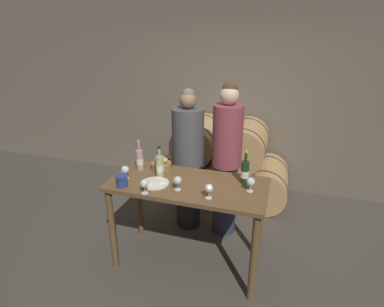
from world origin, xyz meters
TOP-DOWN VIEW (x-y plane):
  - ground_plane at (0.00, 0.00)m, footprint 10.00×10.00m
  - stone_wall_back at (0.00, 2.07)m, footprint 10.00×0.12m
  - barrel_stack at (0.00, 1.52)m, footprint 1.95×0.86m
  - tasting_table at (0.00, 0.00)m, footprint 1.52×0.71m
  - person_left at (-0.22, 0.67)m, footprint 0.37×0.37m
  - person_right at (0.24, 0.67)m, footprint 0.34×0.34m
  - wine_bottle_red at (0.52, 0.17)m, footprint 0.08×0.08m
  - wine_bottle_white at (-0.31, 0.07)m, footprint 0.08×0.08m
  - wine_bottle_rose at (-0.58, 0.15)m, footprint 0.08×0.08m
  - blue_crock at (-0.56, -0.25)m, footprint 0.12×0.12m
  - bread_basket at (-0.37, 0.24)m, footprint 0.21×0.21m
  - cheese_plate at (-0.29, -0.12)m, footprint 0.27×0.27m
  - wine_glass_far_left at (-0.61, -0.10)m, footprint 0.08×0.08m
  - wine_glass_left at (-0.30, -0.31)m, footprint 0.08×0.08m
  - wine_glass_center at (-0.04, -0.16)m, footprint 0.08×0.08m
  - wine_glass_right at (0.27, -0.22)m, footprint 0.08×0.08m
  - wine_glass_far_right at (0.60, 0.01)m, footprint 0.08×0.08m

SIDE VIEW (x-z plane):
  - ground_plane at x=0.00m, z-range 0.00..0.00m
  - barrel_stack at x=0.00m, z-range -0.06..1.11m
  - tasting_table at x=0.00m, z-range 0.33..1.27m
  - person_left at x=-0.22m, z-range 0.01..1.74m
  - person_right at x=0.24m, z-range 0.03..1.84m
  - cheese_plate at x=-0.29m, z-range 0.93..0.97m
  - bread_basket at x=-0.37m, z-range 0.92..1.06m
  - blue_crock at x=-0.56m, z-range 0.94..1.05m
  - wine_glass_far_left at x=-0.61m, z-range 0.96..1.10m
  - wine_glass_left at x=-0.30m, z-range 0.96..1.10m
  - wine_glass_center at x=-0.04m, z-range 0.96..1.10m
  - wine_glass_right at x=0.27m, z-range 0.96..1.10m
  - wine_glass_far_right at x=0.60m, z-range 0.96..1.10m
  - wine_bottle_white at x=-0.31m, z-range 0.89..1.20m
  - wine_bottle_rose at x=-0.58m, z-range 0.89..1.21m
  - wine_bottle_red at x=0.52m, z-range 0.89..1.21m
  - stone_wall_back at x=0.00m, z-range 0.00..3.20m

